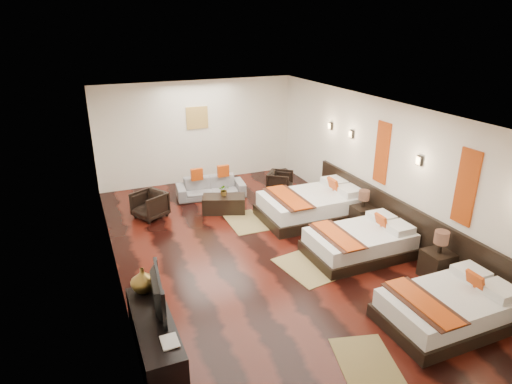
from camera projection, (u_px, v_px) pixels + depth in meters
name	position (u px, v px, depth m)	size (l,w,h in m)	color
floor	(268.00, 256.00, 8.52)	(5.50, 9.50, 0.01)	black
ceiling	(269.00, 113.00, 7.50)	(5.50, 9.50, 0.01)	white
back_wall	(198.00, 132.00, 12.09)	(5.50, 0.01, 2.80)	silver
left_wall	(112.00, 213.00, 7.02)	(0.01, 9.50, 2.80)	silver
right_wall	(391.00, 171.00, 9.00)	(0.01, 9.50, 2.80)	silver
headboard_panel	(410.00, 228.00, 8.65)	(0.08, 6.60, 0.90)	black
bed_near	(449.00, 308.00, 6.58)	(1.99, 1.25, 0.76)	black
bed_mid	(360.00, 242.00, 8.51)	(2.02, 1.27, 0.77)	black
bed_far	(313.00, 205.00, 10.10)	(2.34, 1.47, 0.89)	black
nightstand_a	(437.00, 262.00, 7.71)	(0.46, 0.46, 0.91)	black
nightstand_b	(362.00, 214.00, 9.62)	(0.44, 0.44, 0.87)	black
jute_mat_near	(369.00, 367.00, 5.80)	(0.75, 1.20, 0.01)	olive
jute_mat_mid	(305.00, 268.00, 8.11)	(0.75, 1.20, 0.01)	olive
jute_mat_far	(245.00, 222.00, 9.97)	(0.75, 1.20, 0.01)	olive
tv_console	(155.00, 337.00, 5.96)	(0.50, 1.80, 0.55)	black
tv	(153.00, 293.00, 5.94)	(0.97, 0.13, 0.56)	black
book	(161.00, 344.00, 5.40)	(0.21, 0.28, 0.03)	black
figurine	(143.00, 280.00, 6.42)	(0.36, 0.36, 0.38)	brown
sofa	(211.00, 187.00, 11.31)	(1.73, 0.68, 0.51)	slate
armchair_left	(150.00, 205.00, 10.11)	(0.66, 0.67, 0.61)	black
armchair_right	(280.00, 182.00, 11.63)	(0.60, 0.61, 0.56)	black
coffee_table	(224.00, 204.00, 10.43)	(1.00, 0.50, 0.40)	black
table_plant	(224.00, 190.00, 10.36)	(0.25, 0.22, 0.28)	#305D1F
orange_panel_a	(466.00, 187.00, 7.25)	(0.04, 0.40, 1.30)	#D86014
orange_panel_b	(382.00, 153.00, 9.14)	(0.04, 0.40, 1.30)	#D86014
sconce_mid	(419.00, 161.00, 8.13)	(0.07, 0.12, 0.18)	black
sconce_far	(351.00, 134.00, 10.02)	(0.07, 0.12, 0.18)	black
sconce_lounge	(330.00, 126.00, 10.79)	(0.07, 0.12, 0.18)	black
gold_artwork	(197.00, 118.00, 11.92)	(0.60, 0.04, 0.60)	#AD873F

